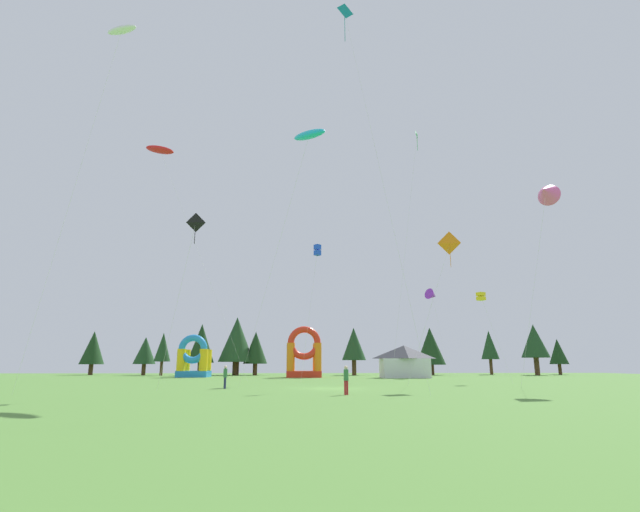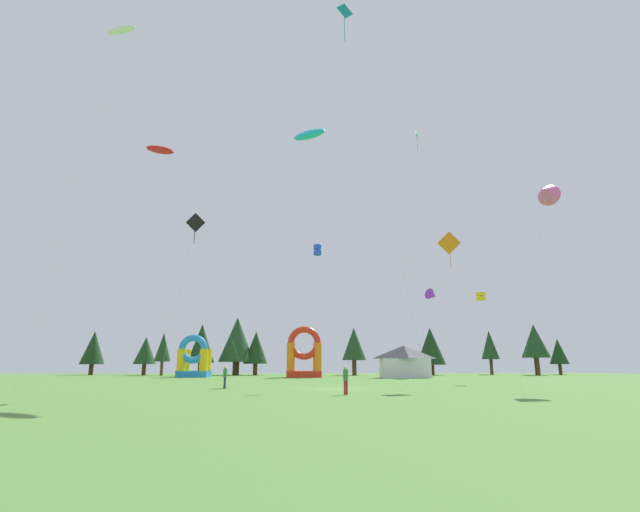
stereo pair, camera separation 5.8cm
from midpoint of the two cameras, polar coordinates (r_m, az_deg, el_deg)
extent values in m
plane|color=#548438|center=(35.68, 1.22, -15.84)|extent=(120.00, 120.00, 0.00)
cone|color=purple|center=(67.79, 13.56, -4.66)|extent=(2.30, 2.24, 1.85)
cylinder|color=silver|center=(66.53, 14.53, -9.31)|extent=(1.18, 1.85, 11.19)
cube|color=blue|center=(47.49, -0.29, 0.38)|extent=(0.78, 0.78, 0.50)
cube|color=blue|center=(47.64, -0.28, 1.09)|extent=(0.78, 0.78, 0.50)
cylinder|color=silver|center=(47.26, -1.29, -7.22)|extent=(1.58, 1.71, 13.07)
ellipsoid|color=red|center=(60.86, -18.90, 12.14)|extent=(3.73, 1.86, 1.62)
cylinder|color=silver|center=(54.40, -14.29, -0.20)|extent=(11.63, 1.67, 26.91)
pyramid|color=orange|center=(39.42, 15.56, 1.39)|extent=(1.41, 0.71, 1.36)
cylinder|color=orange|center=(39.30, 15.61, 0.07)|extent=(0.04, 0.04, 1.88)
cylinder|color=silver|center=(39.97, 13.07, -7.12)|extent=(3.05, 3.94, 11.28)
pyramid|color=#0C7F7A|center=(38.73, 2.97, 27.43)|extent=(1.02, 0.65, 1.01)
cylinder|color=#0C7F7A|center=(37.92, 3.05, 26.12)|extent=(0.04, 0.04, 2.42)
cylinder|color=silver|center=(31.20, 7.63, 9.10)|extent=(4.49, 1.68, 26.89)
pyramid|color=black|center=(32.17, -14.94, 3.86)|extent=(0.92, 0.34, 0.93)
cylinder|color=black|center=(32.05, -14.98, 2.66)|extent=(0.04, 0.04, 1.39)
cylinder|color=silver|center=(32.59, -17.11, -5.97)|extent=(2.43, 2.44, 10.87)
pyramid|color=green|center=(56.89, 11.82, 14.26)|extent=(0.59, 0.85, 0.81)
cylinder|color=green|center=(56.44, 11.80, 13.34)|extent=(0.04, 0.04, 2.00)
cylinder|color=silver|center=(50.85, 10.39, 0.87)|extent=(4.23, 1.59, 27.56)
ellipsoid|color=white|center=(37.29, -22.98, 24.02)|extent=(2.41, 1.63, 0.67)
cylinder|color=silver|center=(33.58, -28.11, 5.98)|extent=(4.81, 1.82, 23.61)
ellipsoid|color=#19B7CC|center=(35.71, -1.30, 14.56)|extent=(3.07, 3.26, 1.69)
cylinder|color=silver|center=(35.49, -5.71, -0.94)|extent=(5.23, 6.04, 18.29)
cube|color=yellow|center=(49.52, 19.06, -4.91)|extent=(0.89, 0.89, 0.36)
cube|color=yellow|center=(49.58, 19.03, -4.42)|extent=(0.89, 0.89, 0.36)
cylinder|color=silver|center=(48.22, 20.72, -9.32)|extent=(1.33, 2.63, 8.35)
cone|color=#EA599E|center=(42.69, 25.87, 7.02)|extent=(2.47, 2.47, 1.87)
cylinder|color=silver|center=(41.33, 24.64, -3.55)|extent=(2.48, 2.42, 15.43)
cylinder|color=#B21E26|center=(28.41, 3.35, -15.73)|extent=(0.16, 0.16, 0.81)
cylinder|color=#B21E26|center=(28.31, 3.09, -15.74)|extent=(0.16, 0.16, 0.81)
cylinder|color=#33723F|center=(28.33, 3.20, -14.28)|extent=(0.40, 0.40, 0.64)
sphere|color=beige|center=(28.33, 3.19, -13.41)|extent=(0.22, 0.22, 0.22)
cylinder|color=navy|center=(36.13, -11.53, -14.93)|extent=(0.16, 0.16, 0.79)
cylinder|color=navy|center=(35.98, -11.45, -14.94)|extent=(0.16, 0.16, 0.79)
cylinder|color=#33723F|center=(36.04, -11.44, -13.80)|extent=(0.38, 0.38, 0.63)
sphere|color=beige|center=(36.03, -11.41, -13.13)|extent=(0.22, 0.22, 0.22)
cube|color=#268CD8|center=(68.75, -15.09, -13.71)|extent=(4.14, 4.07, 0.83)
cylinder|color=yellow|center=(67.64, -16.53, -12.05)|extent=(1.14, 1.14, 2.92)
cylinder|color=yellow|center=(67.01, -13.97, -12.19)|extent=(1.14, 1.14, 2.92)
cylinder|color=yellow|center=(70.49, -15.96, -12.10)|extent=(1.14, 1.14, 2.92)
cylinder|color=yellow|center=(69.89, -13.51, -12.23)|extent=(1.14, 1.14, 2.92)
torus|color=#268CD8|center=(67.34, -15.18, -10.88)|extent=(3.92, 0.91, 3.92)
cube|color=red|center=(65.06, -1.94, -14.19)|extent=(4.64, 3.82, 0.84)
cylinder|color=orange|center=(63.68, -3.56, -12.17)|extent=(1.07, 1.07, 3.68)
cylinder|color=orange|center=(63.73, -0.27, -12.20)|extent=(1.07, 1.07, 3.68)
cylinder|color=orange|center=(66.43, -3.52, -12.21)|extent=(1.07, 1.07, 3.68)
cylinder|color=orange|center=(66.48, -0.37, -12.23)|extent=(1.07, 1.07, 3.68)
torus|color=red|center=(63.74, -1.90, -10.54)|extent=(4.43, 0.85, 4.43)
cube|color=silver|center=(63.37, 10.31, -13.30)|extent=(6.02, 3.70, 2.45)
pyramid|color=#3F3F47|center=(63.38, 10.24, -11.43)|extent=(6.02, 3.70, 1.68)
cylinder|color=#4C331E|center=(88.16, -26.11, -12.32)|extent=(0.70, 0.70, 1.71)
cone|color=#193819|center=(88.19, -25.87, -10.01)|extent=(3.88, 3.88, 5.45)
cylinder|color=#4C331E|center=(83.25, -20.65, -12.83)|extent=(0.65, 0.65, 1.75)
cone|color=#1E4221|center=(83.27, -20.48, -10.73)|extent=(3.59, 3.59, 4.36)
cylinder|color=#4C331E|center=(78.74, -18.73, -12.86)|extent=(0.46, 0.46, 2.14)
cone|color=#1E4221|center=(78.78, -18.55, -10.47)|extent=(2.53, 2.53, 4.45)
cylinder|color=#4C331E|center=(77.65, -14.38, -13.20)|extent=(0.75, 0.75, 1.97)
cone|color=#193819|center=(77.72, -14.21, -10.26)|extent=(4.18, 4.18, 6.02)
cylinder|color=#4C331E|center=(79.00, -10.20, -13.34)|extent=(1.04, 1.04, 2.10)
cone|color=#1E4221|center=(79.10, -10.06, -9.97)|extent=(5.79, 5.79, 7.21)
cylinder|color=#4C331E|center=(78.74, -7.88, -13.53)|extent=(0.70, 0.70, 1.81)
cone|color=#193819|center=(78.78, -7.80, -10.99)|extent=(3.91, 3.91, 5.16)
cylinder|color=#4C331E|center=(77.50, 4.23, -13.41)|extent=(0.70, 0.70, 2.37)
cone|color=#1E4221|center=(77.56, 4.18, -10.62)|extent=(3.89, 3.89, 5.20)
cylinder|color=#4C331E|center=(80.79, 13.48, -13.34)|extent=(0.86, 0.86, 1.64)
cone|color=#193819|center=(80.84, 13.34, -10.62)|extent=(4.76, 4.76, 6.05)
cylinder|color=#4C331E|center=(87.01, 20.18, -12.56)|extent=(0.53, 0.53, 2.57)
cone|color=#1E4221|center=(87.07, 19.99, -10.13)|extent=(2.97, 2.97, 4.85)
cylinder|color=#4C331E|center=(85.55, 24.97, -12.09)|extent=(0.79, 0.79, 2.79)
cone|color=#1E4221|center=(85.63, 24.70, -9.37)|extent=(4.41, 4.41, 5.38)
cylinder|color=#4C331E|center=(91.40, 27.25, -12.18)|extent=(0.56, 0.56, 1.74)
cone|color=#193819|center=(91.42, 27.05, -10.32)|extent=(3.09, 3.09, 4.25)
camera|label=1|loc=(0.03, -89.97, -0.01)|focal=26.26mm
camera|label=2|loc=(0.03, 90.03, 0.01)|focal=26.26mm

